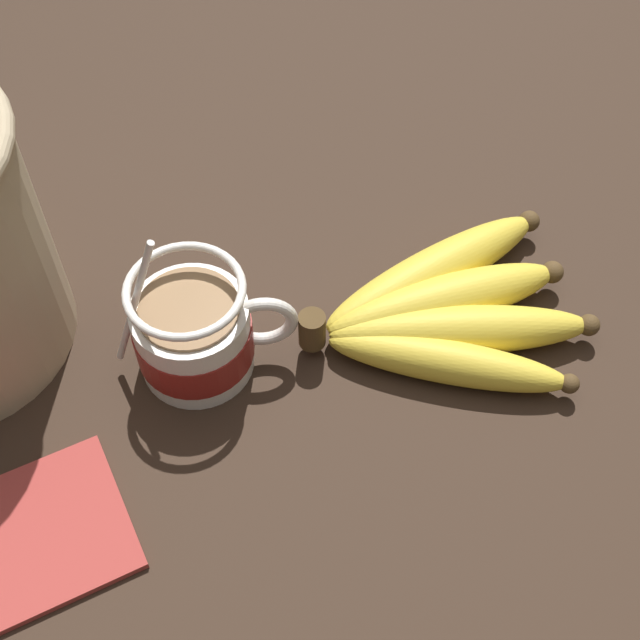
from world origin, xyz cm
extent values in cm
cube|color=#332319|center=(0.00, 0.00, 1.89)|extent=(137.49, 137.49, 3.78)
cylinder|color=white|center=(-8.46, -3.13, 7.01)|extent=(8.28, 8.28, 6.44)
cylinder|color=maroon|center=(-8.46, -3.13, 6.81)|extent=(8.48, 8.48, 3.03)
torus|color=white|center=(-3.50, -3.13, 8.11)|extent=(5.05, 0.90, 5.05)
cylinder|color=#997551|center=(-8.46, -3.13, 10.33)|extent=(7.08, 7.08, 0.40)
torus|color=white|center=(-8.46, -3.13, 12.43)|extent=(8.28, 8.28, 0.60)
cylinder|color=silver|center=(-11.94, -3.13, 11.33)|extent=(4.52, 0.50, 12.24)
ellipsoid|color=silver|center=(-9.91, -3.13, 5.28)|extent=(3.00, 2.00, 0.80)
cylinder|color=#4C381E|center=(0.22, -3.01, 6.47)|extent=(2.00, 2.00, 3.00)
ellipsoid|color=gold|center=(9.44, -6.03, 5.39)|extent=(17.54, 8.47, 3.21)
sphere|color=#4C381E|center=(17.71, -8.73, 5.39)|extent=(1.45, 1.45, 1.45)
ellipsoid|color=gold|center=(10.80, -3.56, 5.62)|extent=(19.35, 4.66, 3.67)
sphere|color=#4C381E|center=(20.38, -4.05, 5.62)|extent=(1.65, 1.65, 1.65)
ellipsoid|color=gold|center=(10.06, -0.88, 5.73)|extent=(18.54, 7.64, 3.90)
sphere|color=#4C381E|center=(18.92, 1.03, 5.73)|extent=(1.75, 1.75, 1.75)
ellipsoid|color=gold|center=(9.76, 1.93, 5.70)|extent=(19.06, 12.34, 3.82)
sphere|color=#4C381E|center=(18.41, 6.40, 5.70)|extent=(1.72, 1.72, 1.72)
cube|color=#A33833|center=(-20.60, -16.32, 4.08)|extent=(17.34, 14.78, 0.60)
camera|label=1|loc=(-3.18, -39.93, 58.94)|focal=50.00mm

